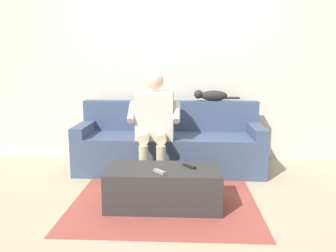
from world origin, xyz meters
TOP-DOWN VIEW (x-y plane):
  - ground_plane at (0.00, 0.60)m, footprint 8.00×8.00m
  - back_wall at (0.00, -0.65)m, footprint 4.92×0.06m
  - couch at (0.00, -0.12)m, footprint 2.16×0.73m
  - coffee_table at (0.00, 0.97)m, footprint 1.00×0.50m
  - person_solo_seated at (0.15, 0.19)m, footprint 0.56×0.53m
  - cat_on_backrest at (-0.50, -0.36)m, footprint 0.56×0.11m
  - remote_black at (-0.23, 0.92)m, footprint 0.12×0.13m
  - remote_gray at (0.03, 1.10)m, footprint 0.12×0.12m
  - floor_rug at (0.00, 0.84)m, footprint 1.68×1.54m

SIDE VIEW (x-z plane):
  - ground_plane at x=0.00m, z-range 0.00..0.00m
  - floor_rug at x=0.00m, z-range 0.00..0.01m
  - coffee_table at x=0.00m, z-range 0.00..0.35m
  - couch at x=0.00m, z-range -0.12..0.69m
  - remote_black at x=-0.23m, z-range 0.35..0.37m
  - remote_gray at x=0.03m, z-range 0.35..0.37m
  - person_solo_seated at x=0.15m, z-range 0.08..1.25m
  - cat_on_backrest at x=-0.50m, z-range 0.80..0.94m
  - back_wall at x=0.00m, z-range 0.00..2.73m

